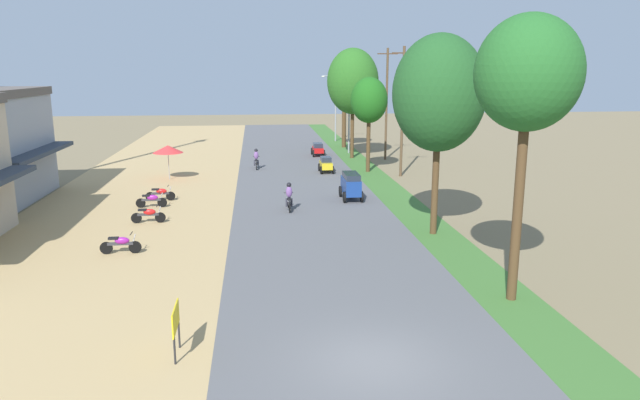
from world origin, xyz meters
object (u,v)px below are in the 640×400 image
street_signboard (176,322)px  car_sedan_red (318,149)px  streetlamp_near (349,106)px  motorbike_ahead_second (256,159)px  parked_motorbike_fourth (161,193)px  utility_pole_far (402,110)px  median_tree_second (439,94)px  median_tree_fourth (353,81)px  median_tree_nearest (528,75)px  parked_motorbike_third (152,199)px  car_hatchback_yellow (326,164)px  motorbike_foreground_rider (289,197)px  median_tree_fifth (344,89)px  car_van_blue (351,185)px  parked_motorbike_second (149,214)px  parked_motorbike_nearest (121,243)px  vendor_umbrella (168,149)px  streetlamp_mid (336,103)px  utility_pole_near (387,103)px  median_tree_third (369,101)px

street_signboard → car_sedan_red: 39.13m
car_sedan_red → streetlamp_near: bearing=27.0°
streetlamp_near → motorbike_ahead_second: 12.68m
parked_motorbike_fourth → street_signboard: size_ratio=1.20×
streetlamp_near → utility_pole_far: 12.55m
car_sedan_red → motorbike_ahead_second: bearing=-130.8°
median_tree_second → streetlamp_near: median_tree_second is taller
median_tree_fourth → car_sedan_red: 7.00m
median_tree_nearest → motorbike_ahead_second: median_tree_nearest is taller
parked_motorbike_third → median_tree_nearest: median_tree_nearest is taller
streetlamp_near → car_hatchback_yellow: size_ratio=3.92×
car_hatchback_yellow → motorbike_foreground_rider: (-3.61, -12.25, 0.11)m
median_tree_fifth → utility_pole_far: 16.70m
street_signboard → car_van_blue: 21.22m
parked_motorbike_second → car_hatchback_yellow: car_hatchback_yellow is taller
utility_pole_far → motorbike_ahead_second: (-10.94, 4.13, -4.16)m
street_signboard → median_tree_fifth: median_tree_fifth is taller
parked_motorbike_fourth → parked_motorbike_nearest: bearing=-90.6°
car_van_blue → motorbike_foreground_rider: car_van_blue is taller
streetlamp_near → motorbike_foreground_rider: 24.14m
car_hatchback_yellow → parked_motorbike_nearest: bearing=-120.6°
parked_motorbike_third → median_tree_nearest: 23.04m
vendor_umbrella → utility_pole_far: (17.34, -0.27, 2.71)m
parked_motorbike_second → streetlamp_mid: 37.32m
median_tree_second → car_hatchback_yellow: bearing=100.3°
parked_motorbike_nearest → utility_pole_near: utility_pole_near is taller
median_tree_fifth → parked_motorbike_fourth: bearing=-122.6°
median_tree_third → streetlamp_mid: (0.12, 19.88, -1.31)m
streetlamp_near → streetlamp_mid: (0.00, 9.44, -0.28)m
parked_motorbike_third → median_tree_second: median_tree_second is taller
parked_motorbike_nearest → median_tree_nearest: size_ratio=0.18×
parked_motorbike_fourth → streetlamp_mid: streetlamp_mid is taller
median_tree_fourth → car_hatchback_yellow: 10.18m
streetlamp_mid → motorbike_ahead_second: size_ratio=4.06×
utility_pole_near → car_hatchback_yellow: (-6.19, -6.54, -4.34)m
motorbike_foreground_rider → vendor_umbrella: bearing=127.6°
median_tree_fourth → utility_pole_near: 3.54m
parked_motorbike_third → streetlamp_mid: bearing=63.7°
utility_pole_near → car_sedan_red: size_ratio=4.33×
median_tree_second → utility_pole_near: size_ratio=0.99×
median_tree_third → motorbike_foreground_rider: size_ratio=4.09×
utility_pole_near → car_hatchback_yellow: utility_pole_near is taller
street_signboard → median_tree_third: 31.81m
streetlamp_mid → car_sedan_red: 12.03m
parked_motorbike_third → motorbike_ahead_second: bearing=64.3°
utility_pole_far → car_hatchback_yellow: (-5.53, 1.85, -4.27)m
parked_motorbike_nearest → motorbike_foreground_rider: motorbike_foreground_rider is taller
streetlamp_mid → car_hatchback_yellow: size_ratio=3.65×
utility_pole_near → utility_pole_far: bearing=-94.5°
median_tree_fifth → parked_motorbike_nearest: bearing=-113.9°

